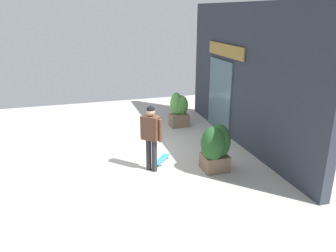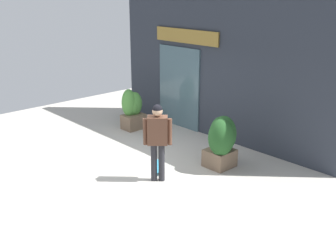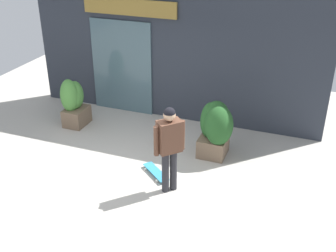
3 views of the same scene
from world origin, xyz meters
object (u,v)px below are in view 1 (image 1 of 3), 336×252
at_px(skateboard, 162,159).
at_px(planter_box_left, 216,145).
at_px(skateboarder, 151,132).
at_px(planter_box_right, 179,109).

distance_m(skateboard, planter_box_left, 1.55).
distance_m(skateboarder, planter_box_left, 1.61).
xyz_separation_m(skateboarder, skateboard, (-0.42, 0.37, -0.95)).
bearing_deg(skateboard, skateboarder, 177.91).
bearing_deg(planter_box_right, skateboarder, -29.33).
bearing_deg(planter_box_left, planter_box_right, 176.61).
relative_size(skateboard, planter_box_right, 0.59).
bearing_deg(planter_box_right, planter_box_left, -3.39).
distance_m(skateboard, planter_box_right, 3.01).
bearing_deg(skateboarder, skateboard, 2.20).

